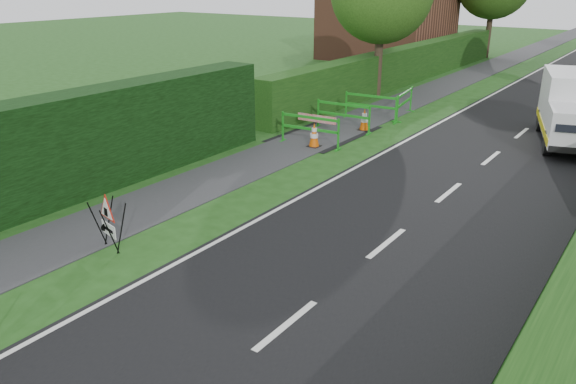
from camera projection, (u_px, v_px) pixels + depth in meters
The scene contains 13 objects.
ground at pixel (128, 304), 9.28m from camera, with size 120.00×120.00×0.00m, color #1C4513.
footpath at pixel (514, 58), 37.55m from camera, with size 2.00×90.00×0.02m, color #2D2D30.
hedge_west_far at pixel (405, 82), 28.73m from camera, with size 1.00×24.00×1.80m, color #14380F.
house_west at pixel (388, 12), 36.49m from camera, with size 7.50×7.40×7.88m.
triangle_sign at pixel (107, 217), 10.89m from camera, with size 0.80×0.80×0.99m.
works_van at pixel (576, 108), 17.84m from camera, with size 3.12×5.11×2.19m.
traffic_cone_3 at pixel (314, 135), 17.69m from camera, with size 0.38×0.38×0.79m.
traffic_cone_4 at pixel (364, 120), 19.61m from camera, with size 0.38×0.38×0.79m.
ped_barrier_0 at pixel (310, 126), 17.76m from camera, with size 2.08×0.53×1.00m.
ped_barrier_1 at pixel (343, 113), 19.55m from camera, with size 2.08×0.46×1.00m.
ped_barrier_2 at pixel (371, 104), 20.93m from camera, with size 2.08×0.53×1.00m.
ped_barrier_3 at pixel (405, 100), 21.51m from camera, with size 0.69×2.09×1.00m.
redwhite_plank at pixel (316, 131), 19.67m from camera, with size 1.50×0.04×0.25m, color red.
Camera 1 is at (6.78, -4.99, 5.06)m, focal length 35.00 mm.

